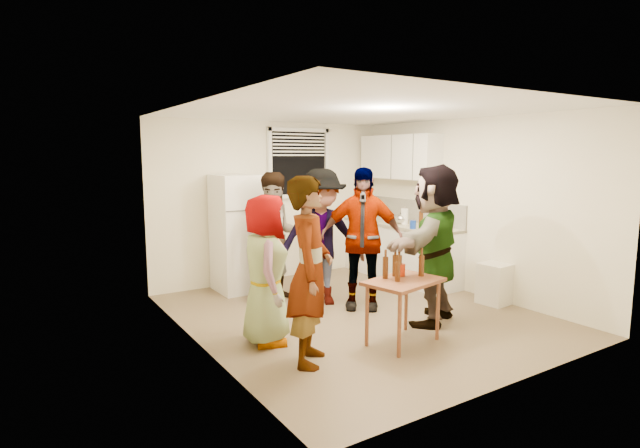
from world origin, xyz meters
TOP-DOWN VIEW (x-y plane):
  - room at (0.00, 0.00)m, footprint 4.00×4.50m
  - window at (0.45, 2.21)m, footprint 1.12×0.10m
  - refrigerator at (-0.75, 1.88)m, footprint 0.70×0.70m
  - counter_lower at (1.70, 1.15)m, footprint 0.60×2.20m
  - countertop at (1.70, 1.15)m, footprint 0.64×2.22m
  - backsplash at (1.99, 1.15)m, footprint 0.03×2.20m
  - upper_cabinets at (1.83, 1.35)m, footprint 0.34×1.60m
  - kettle at (1.65, 1.08)m, footprint 0.29×0.27m
  - paper_towel at (1.68, 1.03)m, footprint 0.11×0.11m
  - wine_bottle at (1.75, 2.03)m, footprint 0.07×0.07m
  - beer_bottle_counter at (1.60, 0.58)m, footprint 0.07×0.07m
  - blue_cup at (1.44, 0.58)m, footprint 0.09×0.09m
  - picture_frame at (1.92, 1.81)m, footprint 0.02×0.18m
  - trash_bin at (1.84, -0.60)m, footprint 0.40×0.40m
  - serving_table at (-0.16, -1.01)m, footprint 0.91×0.70m
  - beer_bottle_table at (-0.26, -1.02)m, footprint 0.05×0.05m
  - red_cup at (-0.06, -0.85)m, footprint 0.10×0.10m
  - guest_grey at (-1.37, -0.22)m, footprint 1.75×1.29m
  - guest_stripe at (-1.25, -0.91)m, footprint 1.81×1.62m
  - guest_back_left at (-0.53, 1.13)m, footprint 1.20×1.89m
  - guest_back_right at (-0.13, 0.65)m, footprint 1.77×2.12m
  - guest_black at (0.22, 0.22)m, footprint 2.01×2.09m
  - guest_orange at (0.61, -0.68)m, footprint 2.41×2.47m

SIDE VIEW (x-z plane):
  - room at x=0.00m, z-range -1.25..1.25m
  - serving_table at x=-0.16m, z-range -0.34..0.34m
  - guest_grey at x=-1.37m, z-range -0.25..0.25m
  - guest_stripe at x=-1.25m, z-range -0.21..0.21m
  - guest_back_left at x=-0.53m, z-range -0.33..0.33m
  - guest_back_right at x=-0.13m, z-range -0.34..0.34m
  - guest_black at x=0.22m, z-range -0.22..0.22m
  - guest_orange at x=0.61m, z-range -0.28..0.28m
  - trash_bin at x=1.84m, z-range -0.02..0.52m
  - counter_lower at x=1.70m, z-range 0.00..0.86m
  - beer_bottle_table at x=-0.26m, z-range 0.58..0.79m
  - red_cup at x=-0.06m, z-range 0.62..0.75m
  - refrigerator at x=-0.75m, z-range 0.00..1.70m
  - countertop at x=1.70m, z-range 0.86..0.90m
  - kettle at x=1.65m, z-range 0.80..1.00m
  - paper_towel at x=1.68m, z-range 0.78..1.02m
  - blue_cup at x=1.44m, z-range 0.84..0.96m
  - wine_bottle at x=1.75m, z-range 0.76..1.04m
  - beer_bottle_counter at x=1.60m, z-range 0.77..1.03m
  - picture_frame at x=1.92m, z-range 0.90..1.05m
  - backsplash at x=1.99m, z-range 0.90..1.26m
  - window at x=0.45m, z-range 1.32..2.38m
  - upper_cabinets at x=1.83m, z-range 1.60..2.30m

